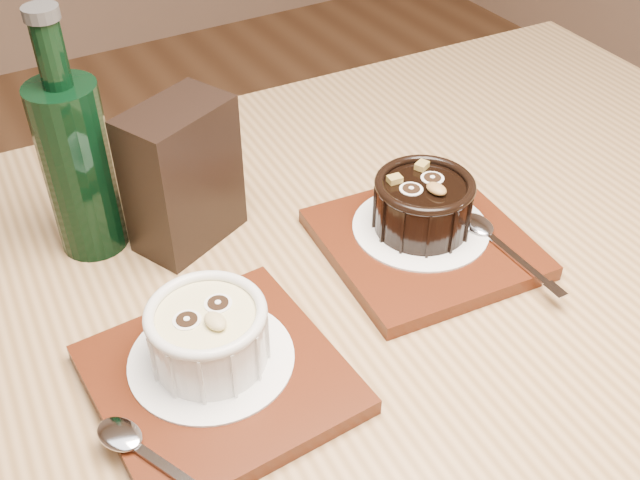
{
  "coord_description": "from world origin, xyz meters",
  "views": [
    {
      "loc": [
        -0.11,
        -0.14,
        1.21
      ],
      "look_at": [
        0.13,
        0.28,
        0.81
      ],
      "focal_mm": 42.0,
      "sensor_mm": 36.0,
      "label": 1
    }
  ],
  "objects_px": {
    "tray_left": "(219,379)",
    "green_bottle": "(77,163)",
    "tray_right": "(424,243)",
    "ramekin_dark": "(423,202)",
    "condiment_stand": "(183,176)",
    "ramekin_white": "(208,332)",
    "table": "(323,386)"
  },
  "relations": [
    {
      "from": "tray_right",
      "to": "ramekin_dark",
      "type": "height_order",
      "value": "ramekin_dark"
    },
    {
      "from": "ramekin_dark",
      "to": "condiment_stand",
      "type": "xyz_separation_m",
      "value": [
        -0.19,
        0.12,
        0.02
      ]
    },
    {
      "from": "table",
      "to": "ramekin_white",
      "type": "xyz_separation_m",
      "value": [
        -0.11,
        -0.01,
        0.14
      ]
    },
    {
      "from": "table",
      "to": "tray_right",
      "type": "relative_size",
      "value": 6.89
    },
    {
      "from": "green_bottle",
      "to": "tray_left",
      "type": "bearing_deg",
      "value": -82.71
    },
    {
      "from": "table",
      "to": "condiment_stand",
      "type": "bearing_deg",
      "value": 108.23
    },
    {
      "from": "tray_right",
      "to": "condiment_stand",
      "type": "bearing_deg",
      "value": 144.1
    },
    {
      "from": "ramekin_white",
      "to": "green_bottle",
      "type": "xyz_separation_m",
      "value": [
        -0.03,
        0.21,
        0.05
      ]
    },
    {
      "from": "ramekin_dark",
      "to": "condiment_stand",
      "type": "distance_m",
      "value": 0.22
    },
    {
      "from": "green_bottle",
      "to": "ramekin_white",
      "type": "bearing_deg",
      "value": -81.88
    },
    {
      "from": "tray_right",
      "to": "condiment_stand",
      "type": "height_order",
      "value": "condiment_stand"
    },
    {
      "from": "tray_left",
      "to": "tray_right",
      "type": "height_order",
      "value": "same"
    },
    {
      "from": "tray_right",
      "to": "condiment_stand",
      "type": "relative_size",
      "value": 1.29
    },
    {
      "from": "table",
      "to": "tray_right",
      "type": "bearing_deg",
      "value": 13.06
    },
    {
      "from": "ramekin_white",
      "to": "tray_right",
      "type": "xyz_separation_m",
      "value": [
        0.24,
        0.04,
        -0.04
      ]
    },
    {
      "from": "tray_left",
      "to": "green_bottle",
      "type": "distance_m",
      "value": 0.24
    },
    {
      "from": "ramekin_dark",
      "to": "green_bottle",
      "type": "height_order",
      "value": "green_bottle"
    },
    {
      "from": "tray_right",
      "to": "green_bottle",
      "type": "bearing_deg",
      "value": 147.37
    },
    {
      "from": "table",
      "to": "tray_left",
      "type": "relative_size",
      "value": 6.89
    },
    {
      "from": "ramekin_white",
      "to": "ramekin_dark",
      "type": "height_order",
      "value": "same"
    },
    {
      "from": "condiment_stand",
      "to": "green_bottle",
      "type": "height_order",
      "value": "green_bottle"
    },
    {
      "from": "tray_left",
      "to": "tray_right",
      "type": "xyz_separation_m",
      "value": [
        0.24,
        0.05,
        0.0
      ]
    },
    {
      "from": "ramekin_white",
      "to": "tray_right",
      "type": "distance_m",
      "value": 0.24
    },
    {
      "from": "table",
      "to": "ramekin_dark",
      "type": "bearing_deg",
      "value": 17.87
    },
    {
      "from": "ramekin_white",
      "to": "tray_right",
      "type": "height_order",
      "value": "ramekin_white"
    },
    {
      "from": "table",
      "to": "green_bottle",
      "type": "distance_m",
      "value": 0.3
    },
    {
      "from": "table",
      "to": "tray_right",
      "type": "distance_m",
      "value": 0.17
    },
    {
      "from": "tray_left",
      "to": "ramekin_white",
      "type": "distance_m",
      "value": 0.04
    },
    {
      "from": "tray_left",
      "to": "tray_right",
      "type": "bearing_deg",
      "value": 12.66
    },
    {
      "from": "ramekin_white",
      "to": "condiment_stand",
      "type": "relative_size",
      "value": 0.66
    },
    {
      "from": "ramekin_white",
      "to": "condiment_stand",
      "type": "height_order",
      "value": "condiment_stand"
    },
    {
      "from": "ramekin_white",
      "to": "table",
      "type": "bearing_deg",
      "value": -4.74
    }
  ]
}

